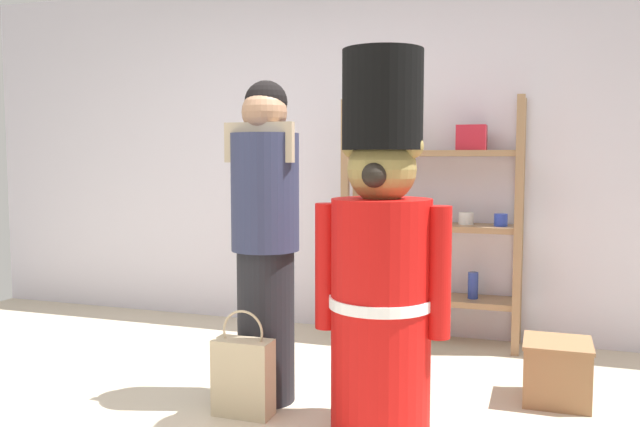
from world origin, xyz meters
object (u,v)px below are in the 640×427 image
(teddy_bear_guard, at_px, (381,263))
(shopping_bag, at_px, (243,376))
(merchandise_shelf, at_px, (433,218))
(display_crate, at_px, (557,371))
(person_shopper, at_px, (265,236))

(teddy_bear_guard, xyz_separation_m, shopping_bag, (-0.68, -0.06, -0.59))
(teddy_bear_guard, height_order, shopping_bag, teddy_bear_guard)
(merchandise_shelf, height_order, teddy_bear_guard, teddy_bear_guard)
(shopping_bag, distance_m, display_crate, 1.62)
(display_crate, bearing_deg, person_shopper, -161.94)
(merchandise_shelf, relative_size, person_shopper, 1.00)
(teddy_bear_guard, distance_m, shopping_bag, 0.90)
(merchandise_shelf, relative_size, shopping_bag, 3.16)
(merchandise_shelf, bearing_deg, person_shopper, -114.66)
(merchandise_shelf, height_order, shopping_bag, merchandise_shelf)
(teddy_bear_guard, relative_size, person_shopper, 1.05)
(merchandise_shelf, height_order, display_crate, merchandise_shelf)
(teddy_bear_guard, bearing_deg, merchandise_shelf, 90.49)
(merchandise_shelf, xyz_separation_m, shopping_bag, (-0.66, -1.62, -0.66))
(merchandise_shelf, relative_size, display_crate, 4.75)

